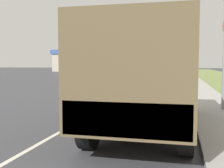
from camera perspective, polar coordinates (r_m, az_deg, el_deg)
ground_plane at (r=37.11m, az=8.87°, el=1.23°), size 180.00×180.00×0.00m
lane_centre_stripe at (r=37.11m, az=8.87°, el=1.23°), size 0.12×120.00×0.00m
sidewalk_right at (r=37.00m, az=15.84°, el=1.20°), size 1.80×120.00×0.12m
military_truck at (r=7.79m, az=7.16°, el=2.14°), size 2.33×6.68×2.81m
car_nearest_ahead at (r=20.86m, az=0.37°, el=1.16°), size 1.86×4.58×1.72m
car_second_ahead at (r=29.82m, az=3.47°, el=2.05°), size 1.95×4.25×1.73m
car_third_ahead at (r=41.31m, az=7.28°, el=2.41°), size 1.89×4.13×1.38m
car_fourth_ahead at (r=56.60m, az=12.41°, el=2.91°), size 1.82×4.83×1.66m
car_farthest_ahead at (r=72.70m, az=12.57°, el=3.17°), size 1.89×4.27×1.71m
building_distant at (r=71.01m, az=-3.60°, el=4.75°), size 18.10×12.45×5.18m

